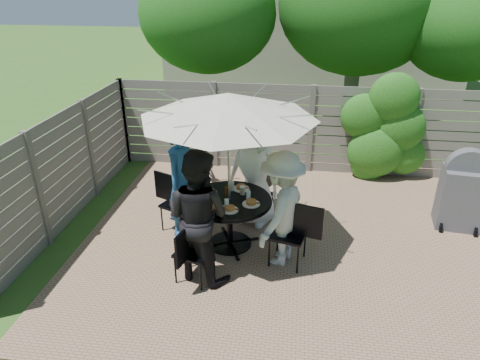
# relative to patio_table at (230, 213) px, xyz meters

# --- Properties ---
(backyard_envelope) EXTENTS (60.00, 60.00, 5.00)m
(backyard_envelope) POSITION_rel_patio_table_xyz_m (1.29, 10.27, 2.04)
(backyard_envelope) COLOR #33571B
(backyard_envelope) RESTS_ON ground
(patio_table) EXTENTS (1.59, 1.59, 0.81)m
(patio_table) POSITION_rel_patio_table_xyz_m (0.00, 0.00, 0.00)
(patio_table) COLOR black
(patio_table) RESTS_ON ground
(umbrella) EXTENTS (3.17, 3.17, 2.39)m
(umbrella) POSITION_rel_patio_table_xyz_m (0.00, -0.00, 1.65)
(umbrella) COLOR silver
(umbrella) RESTS_ON ground
(chair_back) EXTENTS (0.58, 0.67, 0.89)m
(chair_back) POSITION_rel_patio_table_xyz_m (0.34, 0.90, -0.30)
(chair_back) COLOR black
(chair_back) RESTS_ON ground
(person_back) EXTENTS (1.05, 0.86, 1.84)m
(person_back) POSITION_rel_patio_table_xyz_m (0.29, 0.78, 0.35)
(person_back) COLOR white
(person_back) RESTS_ON ground
(chair_left) EXTENTS (0.73, 0.60, 0.95)m
(chair_left) POSITION_rel_patio_table_xyz_m (-0.90, 0.34, -0.28)
(chair_left) COLOR black
(chair_left) RESTS_ON ground
(person_left) EXTENTS (0.64, 0.78, 1.83)m
(person_left) POSITION_rel_patio_table_xyz_m (-0.78, 0.29, 0.35)
(person_left) COLOR #235898
(person_left) RESTS_ON ground
(chair_front) EXTENTS (0.55, 0.71, 0.93)m
(chair_front) POSITION_rel_patio_table_xyz_m (-0.34, -0.90, -0.28)
(chair_front) COLOR black
(chair_front) RESTS_ON ground
(person_front) EXTENTS (1.10, 0.99, 1.87)m
(person_front) POSITION_rel_patio_table_xyz_m (-0.29, -0.78, 0.37)
(person_front) COLOR black
(person_front) RESTS_ON ground
(chair_right) EXTENTS (0.76, 0.58, 0.99)m
(chair_right) POSITION_rel_patio_table_xyz_m (0.91, -0.34, -0.27)
(chair_right) COLOR black
(chair_right) RESTS_ON ground
(person_right) EXTENTS (0.98, 1.25, 1.70)m
(person_right) POSITION_rel_patio_table_xyz_m (0.78, -0.29, 0.29)
(person_right) COLOR #B4B5B0
(person_right) RESTS_ON ground
(plate_back) EXTENTS (0.26, 0.26, 0.06)m
(plate_back) POSITION_rel_patio_table_xyz_m (0.13, 0.34, 0.27)
(plate_back) COLOR white
(plate_back) RESTS_ON patio_table
(plate_left) EXTENTS (0.26, 0.26, 0.06)m
(plate_left) POSITION_rel_patio_table_xyz_m (-0.34, 0.13, 0.27)
(plate_left) COLOR white
(plate_left) RESTS_ON patio_table
(plate_front) EXTENTS (0.26, 0.26, 0.06)m
(plate_front) POSITION_rel_patio_table_xyz_m (-0.13, -0.34, 0.27)
(plate_front) COLOR white
(plate_front) RESTS_ON patio_table
(plate_right) EXTENTS (0.26, 0.26, 0.06)m
(plate_right) POSITION_rel_patio_table_xyz_m (0.34, -0.13, 0.27)
(plate_right) COLOR white
(plate_right) RESTS_ON patio_table
(plate_extra) EXTENTS (0.24, 0.24, 0.06)m
(plate_extra) POSITION_rel_patio_table_xyz_m (0.06, -0.34, 0.27)
(plate_extra) COLOR white
(plate_extra) RESTS_ON patio_table
(glass_back) EXTENTS (0.07, 0.07, 0.14)m
(glass_back) POSITION_rel_patio_table_xyz_m (-0.01, 0.28, 0.31)
(glass_back) COLOR silver
(glass_back) RESTS_ON patio_table
(glass_left) EXTENTS (0.07, 0.07, 0.14)m
(glass_left) POSITION_rel_patio_table_xyz_m (-0.28, -0.01, 0.31)
(glass_left) COLOR silver
(glass_left) RESTS_ON patio_table
(glass_front) EXTENTS (0.07, 0.07, 0.14)m
(glass_front) POSITION_rel_patio_table_xyz_m (0.01, -0.28, 0.31)
(glass_front) COLOR silver
(glass_front) RESTS_ON patio_table
(glass_right) EXTENTS (0.07, 0.07, 0.14)m
(glass_right) POSITION_rel_patio_table_xyz_m (0.28, 0.01, 0.31)
(glass_right) COLOR silver
(glass_right) RESTS_ON patio_table
(syrup_jug) EXTENTS (0.09, 0.09, 0.16)m
(syrup_jug) POSITION_rel_patio_table_xyz_m (-0.04, 0.07, 0.32)
(syrup_jug) COLOR #59280C
(syrup_jug) RESTS_ON patio_table
(coffee_cup) EXTENTS (0.08, 0.08, 0.12)m
(coffee_cup) POSITION_rel_patio_table_xyz_m (0.17, 0.17, 0.30)
(coffee_cup) COLOR #C6B293
(coffee_cup) RESTS_ON patio_table
(bicycle) EXTENTS (1.36, 2.23, 1.11)m
(bicycle) POSITION_rel_patio_table_xyz_m (-1.07, 2.57, -0.01)
(bicycle) COLOR #333338
(bicycle) RESTS_ON ground
(bbq_grill) EXTENTS (0.73, 0.60, 1.37)m
(bbq_grill) POSITION_rel_patio_table_xyz_m (3.62, 1.06, 0.06)
(bbq_grill) COLOR #505055
(bbq_grill) RESTS_ON ground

